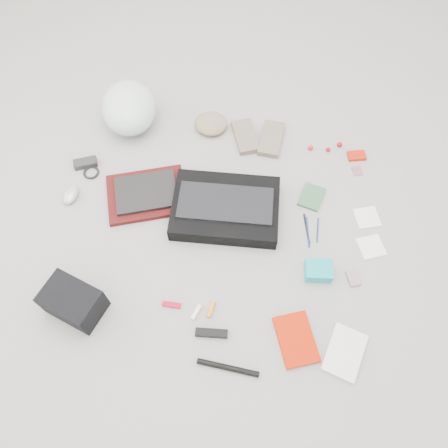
# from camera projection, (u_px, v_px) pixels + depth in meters

# --- Properties ---
(ground_plane) EXTENTS (4.00, 4.00, 0.00)m
(ground_plane) POSITION_uv_depth(u_px,v_px,m) (224.00, 229.00, 2.04)
(ground_plane) COLOR gray
(messenger_bag) EXTENTS (0.51, 0.38, 0.08)m
(messenger_bag) POSITION_uv_depth(u_px,v_px,m) (225.00, 208.00, 2.05)
(messenger_bag) COLOR black
(messenger_bag) RESTS_ON ground_plane
(bag_flap) EXTENTS (0.45, 0.22, 0.01)m
(bag_flap) POSITION_uv_depth(u_px,v_px,m) (226.00, 203.00, 2.01)
(bag_flap) COLOR black
(bag_flap) RESTS_ON messenger_bag
(laptop_sleeve) EXTENTS (0.45, 0.39, 0.03)m
(laptop_sleeve) POSITION_uv_depth(u_px,v_px,m) (147.00, 195.00, 2.12)
(laptop_sleeve) COLOR #470D0E
(laptop_sleeve) RESTS_ON ground_plane
(laptop) EXTENTS (0.34, 0.30, 0.02)m
(laptop) POSITION_uv_depth(u_px,v_px,m) (146.00, 192.00, 2.10)
(laptop) COLOR black
(laptop) RESTS_ON laptop_sleeve
(bike_helmet) EXTENTS (0.37, 0.41, 0.21)m
(bike_helmet) POSITION_uv_depth(u_px,v_px,m) (129.00, 108.00, 2.27)
(bike_helmet) COLOR silver
(bike_helmet) RESTS_ON ground_plane
(beanie) EXTENTS (0.22, 0.21, 0.06)m
(beanie) POSITION_uv_depth(u_px,v_px,m) (211.00, 123.00, 2.31)
(beanie) COLOR #8D7B5A
(beanie) RESTS_ON ground_plane
(mitten_left) EXTENTS (0.18, 0.24, 0.03)m
(mitten_left) POSITION_uv_depth(u_px,v_px,m) (245.00, 137.00, 2.29)
(mitten_left) COLOR #756857
(mitten_left) RESTS_ON ground_plane
(mitten_right) EXTENTS (0.13, 0.23, 0.03)m
(mitten_right) POSITION_uv_depth(u_px,v_px,m) (271.00, 139.00, 2.28)
(mitten_right) COLOR #766957
(mitten_right) RESTS_ON ground_plane
(power_brick) EXTENTS (0.13, 0.09, 0.03)m
(power_brick) POSITION_uv_depth(u_px,v_px,m) (85.00, 163.00, 2.21)
(power_brick) COLOR black
(power_brick) RESTS_ON ground_plane
(cable_coil) EXTENTS (0.10, 0.10, 0.01)m
(cable_coil) POSITION_uv_depth(u_px,v_px,m) (91.00, 173.00, 2.19)
(cable_coil) COLOR black
(cable_coil) RESTS_ON ground_plane
(mouse) EXTENTS (0.07, 0.11, 0.04)m
(mouse) POSITION_uv_depth(u_px,v_px,m) (70.00, 195.00, 2.11)
(mouse) COLOR #ACACAC
(mouse) RESTS_ON ground_plane
(camera_bag) EXTENTS (0.27, 0.22, 0.15)m
(camera_bag) POSITION_uv_depth(u_px,v_px,m) (73.00, 302.00, 1.79)
(camera_bag) COLOR black
(camera_bag) RESTS_ON ground_plane
(multitool) EXTENTS (0.08, 0.02, 0.01)m
(multitool) POSITION_uv_depth(u_px,v_px,m) (171.00, 305.00, 1.85)
(multitool) COLOR #A7011C
(multitool) RESTS_ON ground_plane
(toiletry_tube_white) EXTENTS (0.04, 0.07, 0.02)m
(toiletry_tube_white) POSITION_uv_depth(u_px,v_px,m) (196.00, 312.00, 1.84)
(toiletry_tube_white) COLOR white
(toiletry_tube_white) RESTS_ON ground_plane
(toiletry_tube_orange) EXTENTS (0.03, 0.07, 0.02)m
(toiletry_tube_orange) POSITION_uv_depth(u_px,v_px,m) (211.00, 309.00, 1.84)
(toiletry_tube_orange) COLOR orange
(toiletry_tube_orange) RESTS_ON ground_plane
(u_lock) EXTENTS (0.13, 0.04, 0.03)m
(u_lock) POSITION_uv_depth(u_px,v_px,m) (211.00, 333.00, 1.79)
(u_lock) COLOR black
(u_lock) RESTS_ON ground_plane
(bike_pump) EXTENTS (0.25, 0.04, 0.02)m
(bike_pump) POSITION_uv_depth(u_px,v_px,m) (228.00, 368.00, 1.72)
(bike_pump) COLOR black
(bike_pump) RESTS_ON ground_plane
(book_red) EXTENTS (0.21, 0.25, 0.02)m
(book_red) POSITION_uv_depth(u_px,v_px,m) (296.00, 339.00, 1.78)
(book_red) COLOR red
(book_red) RESTS_ON ground_plane
(book_white) EXTENTS (0.19, 0.23, 0.02)m
(book_white) POSITION_uv_depth(u_px,v_px,m) (345.00, 353.00, 1.75)
(book_white) COLOR silver
(book_white) RESTS_ON ground_plane
(notepad) EXTENTS (0.13, 0.16, 0.02)m
(notepad) POSITION_uv_depth(u_px,v_px,m) (312.00, 197.00, 2.12)
(notepad) COLOR #355F3C
(notepad) RESTS_ON ground_plane
(pen_blue) EXTENTS (0.03, 0.16, 0.01)m
(pen_blue) POSITION_uv_depth(u_px,v_px,m) (308.00, 232.00, 2.03)
(pen_blue) COLOR #0F369C
(pen_blue) RESTS_ON ground_plane
(pen_black) EXTENTS (0.04, 0.16, 0.01)m
(pen_black) POSITION_uv_depth(u_px,v_px,m) (307.00, 229.00, 2.04)
(pen_black) COLOR black
(pen_black) RESTS_ON ground_plane
(pen_navy) EXTENTS (0.01, 0.13, 0.01)m
(pen_navy) POSITION_uv_depth(u_px,v_px,m) (318.00, 230.00, 2.03)
(pen_navy) COLOR navy
(pen_navy) RESTS_ON ground_plane
(accordion_wallet) EXTENTS (0.12, 0.10, 0.06)m
(accordion_wallet) POSITION_uv_depth(u_px,v_px,m) (318.00, 271.00, 1.91)
(accordion_wallet) COLOR #0FADBA
(accordion_wallet) RESTS_ON ground_plane
(card_deck) EXTENTS (0.07, 0.08, 0.01)m
(card_deck) POSITION_uv_depth(u_px,v_px,m) (353.00, 278.00, 1.91)
(card_deck) COLOR gray
(card_deck) RESTS_ON ground_plane
(napkin_top) EXTENTS (0.14, 0.14, 0.01)m
(napkin_top) POSITION_uv_depth(u_px,v_px,m) (367.00, 217.00, 2.07)
(napkin_top) COLOR white
(napkin_top) RESTS_ON ground_plane
(napkin_bottom) EXTENTS (0.14, 0.14, 0.01)m
(napkin_bottom) POSITION_uv_depth(u_px,v_px,m) (371.00, 247.00, 1.99)
(napkin_bottom) COLOR white
(napkin_bottom) RESTS_ON ground_plane
(lollipop_a) EXTENTS (0.03, 0.03, 0.03)m
(lollipop_a) POSITION_uv_depth(u_px,v_px,m) (310.00, 148.00, 2.26)
(lollipop_a) COLOR red
(lollipop_a) RESTS_ON ground_plane
(lollipop_b) EXTENTS (0.02, 0.02, 0.02)m
(lollipop_b) POSITION_uv_depth(u_px,v_px,m) (328.00, 150.00, 2.25)
(lollipop_b) COLOR #A1071B
(lollipop_b) RESTS_ON ground_plane
(lollipop_c) EXTENTS (0.04, 0.04, 0.03)m
(lollipop_c) POSITION_uv_depth(u_px,v_px,m) (340.00, 144.00, 2.27)
(lollipop_c) COLOR #C2020F
(lollipop_c) RESTS_ON ground_plane
(altoids_tin) EXTENTS (0.10, 0.08, 0.02)m
(altoids_tin) POSITION_uv_depth(u_px,v_px,m) (356.00, 156.00, 2.24)
(altoids_tin) COLOR red
(altoids_tin) RESTS_ON ground_plane
(stamp_sheet) EXTENTS (0.06, 0.07, 0.00)m
(stamp_sheet) POSITION_uv_depth(u_px,v_px,m) (357.00, 171.00, 2.20)
(stamp_sheet) COLOR #915D72
(stamp_sheet) RESTS_ON ground_plane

